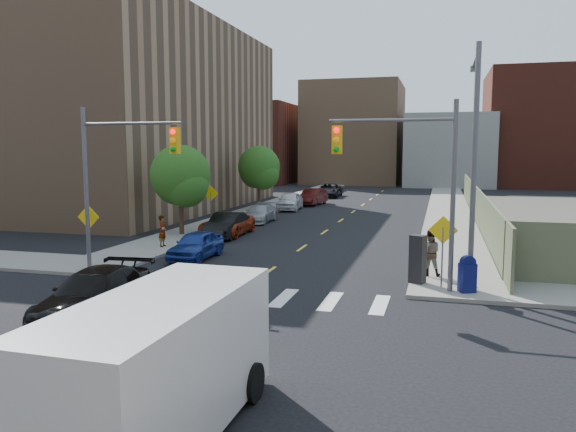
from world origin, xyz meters
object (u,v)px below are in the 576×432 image
Objects in this scene: parked_car_silver at (260,213)px; payphone at (418,259)px; mailbox at (467,274)px; parked_car_red at (227,224)px; parked_car_blue at (196,245)px; parked_car_grey at (329,190)px; parked_car_white at (290,201)px; black_sedan at (95,295)px; cargo_van at (164,361)px; pedestrian_west at (163,231)px; parked_car_black at (227,225)px; pedestrian_east at (430,253)px; parked_car_maroon at (313,197)px.

payphone is (11.80, -16.48, 0.43)m from parked_car_silver.
mailbox reaches higher than parked_car_silver.
parked_car_blue is at bearing -81.30° from parked_car_red.
mailbox is at bearing -74.10° from parked_car_grey.
black_sedan is (2.30, -31.78, -0.01)m from parked_car_white.
parked_car_red is 0.85× the size of cargo_van.
cargo_van is 3.57× the size of pedestrian_west.
parked_car_grey is 40.37m from payphone.
payphone is (-1.79, 0.99, 0.27)m from mailbox.
parked_car_black is at bearing 99.50° from parked_car_blue.
pedestrian_east is at bearing 34.72° from black_sedan.
parked_car_white is 26.49m from pedestrian_east.
mailbox is at bearing 22.50° from black_sedan.
mailbox is (5.83, 11.75, -0.60)m from cargo_van.
parked_car_white is at bearing 102.74° from cargo_van.
parked_car_maroon is at bearing -9.35° from pedestrian_west.
mailbox reaches higher than parked_car_blue.
parked_car_silver is 20.28m from payphone.
parked_car_maroon is at bearing 100.23° from cargo_van.
parked_car_red is 17.53m from mailbox.
parked_car_blue is 7.43m from parked_car_red.
parked_car_red is 3.03× the size of pedestrian_west.
payphone is (11.80, -24.87, 0.30)m from parked_car_white.
mailbox is 2.75m from pedestrian_east.
mailbox is (12.29, -3.76, 0.13)m from parked_car_blue.
parked_car_blue is at bearing -91.08° from parked_car_grey.
pedestrian_west is at bearing 102.93° from black_sedan.
cargo_van is 14.80m from pedestrian_east.
parked_car_white is at bearing 89.18° from parked_car_black.
payphone reaches higher than pedestrian_west.
mailbox is (13.59, -11.08, 0.11)m from parked_car_red.
mailbox is 0.72× the size of pedestrian_east.
parked_car_red is at bearing -91.14° from parked_car_silver.
parked_car_blue is 9.73m from black_sedan.
parked_car_blue is 10.87m from payphone.
parked_car_white reaches higher than black_sedan.
parked_car_white is (-0.28, 15.53, 0.03)m from parked_car_black.
pedestrian_west is at bearing 134.64° from mailbox.
pedestrian_east reaches higher than parked_car_grey.
parked_car_black is at bearing -88.91° from parked_car_silver.
parked_car_silver is 19.43m from pedestrian_east.
parked_car_black is 29.47m from parked_car_grey.
parked_car_silver is at bearing 88.62° from parked_car_red.
parked_car_silver is at bearing -56.69° from pedestrian_east.
parked_car_silver is 11.88m from pedestrian_west.
payphone is at bearing -68.83° from parked_car_white.
parked_car_maroon is at bearing 87.74° from mailbox.
parked_car_black is 3.35× the size of mailbox.
parked_car_red is (-0.28, 0.75, -0.05)m from parked_car_black.
parked_car_blue is at bearing 138.32° from mailbox.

